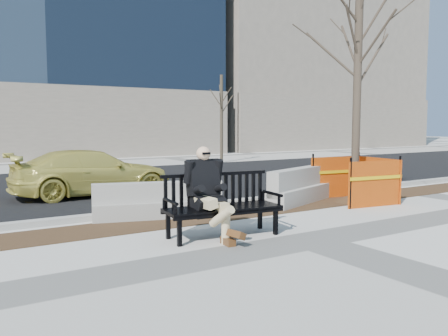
{
  "coord_description": "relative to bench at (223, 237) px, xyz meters",
  "views": [
    {
      "loc": [
        -5.27,
        -5.69,
        1.94
      ],
      "look_at": [
        -0.7,
        1.58,
        1.12
      ],
      "focal_mm": 37.34,
      "sensor_mm": 36.0,
      "label": 1
    }
  ],
  "objects": [
    {
      "name": "curb",
      "position": [
        1.1,
        2.57,
        0.06
      ],
      "size": [
        60.0,
        0.25,
        0.12
      ],
      "primitive_type": "cube",
      "color": "#9E9B93",
      "rests_on": "ground"
    },
    {
      "name": "bench",
      "position": [
        0.0,
        0.0,
        0.0
      ],
      "size": [
        2.13,
        0.95,
        1.1
      ],
      "primitive_type": null,
      "rotation": [
        0.0,
        0.0,
        -0.11
      ],
      "color": "black",
      "rests_on": "ground"
    },
    {
      "name": "asphalt_street",
      "position": [
        1.1,
        7.82,
        0.0
      ],
      "size": [
        60.0,
        10.4,
        0.01
      ],
      "primitive_type": "cube",
      "color": "black",
      "rests_on": "ground"
    },
    {
      "name": "ground",
      "position": [
        1.1,
        -0.98,
        0.0
      ],
      "size": [
        120.0,
        120.0,
        0.0
      ],
      "primitive_type": "plane",
      "color": "beige",
      "rests_on": "ground"
    },
    {
      "name": "sedan",
      "position": [
        -0.52,
        5.82,
        0.0
      ],
      "size": [
        4.29,
        1.75,
        1.24
      ],
      "primitive_type": "imported",
      "rotation": [
        0.0,
        0.0,
        1.57
      ],
      "color": "#CBBF51",
      "rests_on": "ground"
    },
    {
      "name": "jersey_barrier_right",
      "position": [
        3.67,
        2.04,
        0.0
      ],
      "size": [
        3.05,
        1.64,
        0.87
      ],
      "primitive_type": null,
      "rotation": [
        0.0,
        0.0,
        0.36
      ],
      "color": "#9E9B94",
      "rests_on": "ground"
    },
    {
      "name": "jersey_barrier_left",
      "position": [
        -0.28,
        2.05,
        0.0
      ],
      "size": [
        2.69,
        1.24,
        0.76
      ],
      "primitive_type": null,
      "rotation": [
        0.0,
        0.0,
        -0.28
      ],
      "color": "#98968F",
      "rests_on": "ground"
    },
    {
      "name": "seated_man",
      "position": [
        -0.28,
        0.09,
        0.0
      ],
      "size": [
        0.78,
        1.18,
        1.56
      ],
      "primitive_type": null,
      "rotation": [
        0.0,
        0.0,
        -0.11
      ],
      "color": "black",
      "rests_on": "ground"
    },
    {
      "name": "tree_fence",
      "position": [
        4.67,
        1.3,
        0.0
      ],
      "size": [
        2.66,
        2.66,
        5.89
      ],
      "primitive_type": null,
      "rotation": [
        0.0,
        0.0,
        -0.14
      ],
      "color": "#D8530E",
      "rests_on": "ground"
    },
    {
      "name": "mulch_strip",
      "position": [
        1.1,
        1.62,
        0.0
      ],
      "size": [
        40.0,
        1.2,
        0.02
      ],
      "primitive_type": "cube",
      "color": "#47301C",
      "rests_on": "ground"
    },
    {
      "name": "building_right",
      "position": [
        23.1,
        25.02,
        12.5
      ],
      "size": [
        20.0,
        12.0,
        25.0
      ],
      "primitive_type": "cube",
      "color": "gray",
      "rests_on": "ground"
    },
    {
      "name": "far_tree_right",
      "position": [
        8.13,
        13.14,
        0.0
      ],
      "size": [
        2.19,
        2.19,
        4.7
      ],
      "primitive_type": null,
      "rotation": [
        0.0,
        0.0,
        -0.31
      ],
      "color": "#453B2C",
      "rests_on": "ground"
    }
  ]
}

